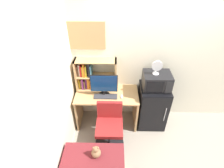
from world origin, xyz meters
name	(u,v)px	position (x,y,z in m)	size (l,w,h in m)	color
wall_back	(181,61)	(0.40, 0.02, 1.30)	(6.40, 0.04, 2.60)	silver
wall_left	(41,130)	(-1.62, -1.60, 1.30)	(0.04, 4.40, 2.60)	silver
desk	(107,103)	(-0.96, -0.30, 0.53)	(1.18, 0.60, 0.77)	tan
hutch_bookshelf	(90,75)	(-1.27, -0.11, 1.06)	(0.76, 0.24, 0.61)	tan
monitor	(104,85)	(-1.00, -0.34, 1.00)	(0.49, 0.21, 0.44)	black
keyboard	(106,96)	(-0.97, -0.40, 0.78)	(0.43, 0.14, 0.02)	#333338
computer_mouse	(122,96)	(-0.68, -0.39, 0.78)	(0.05, 0.11, 0.03)	silver
mini_fridge	(152,106)	(-0.06, -0.29, 0.46)	(0.54, 0.54, 0.91)	black
microwave	(157,81)	(-0.06, -0.29, 1.06)	(0.48, 0.38, 0.30)	black
desk_fan	(157,67)	(-0.10, -0.30, 1.36)	(0.18, 0.11, 0.26)	silver
desk_chair	(110,128)	(-0.89, -0.81, 0.39)	(0.53, 0.53, 0.87)	black
teddy_bear	(96,152)	(-1.06, -1.41, 0.59)	(0.14, 0.14, 0.21)	#846042
wall_corkboard	(83,36)	(-1.35, -0.01, 1.78)	(0.75, 0.02, 0.48)	tan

